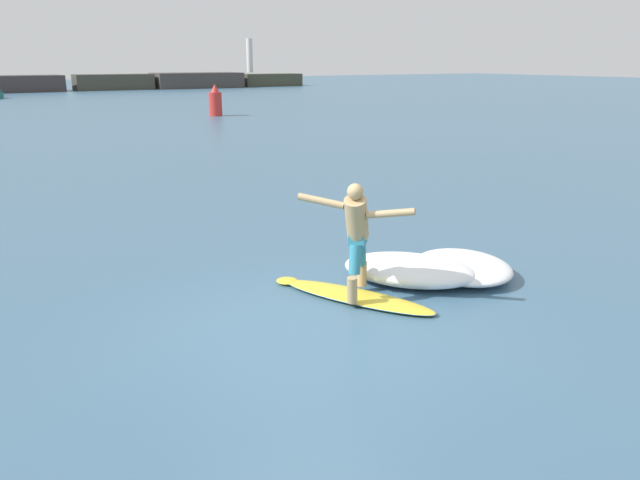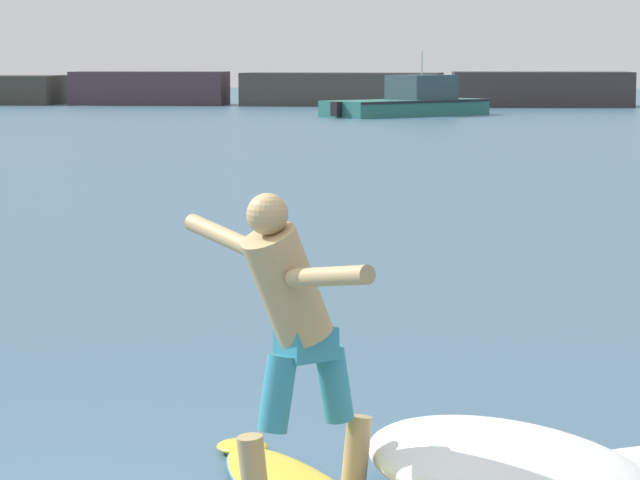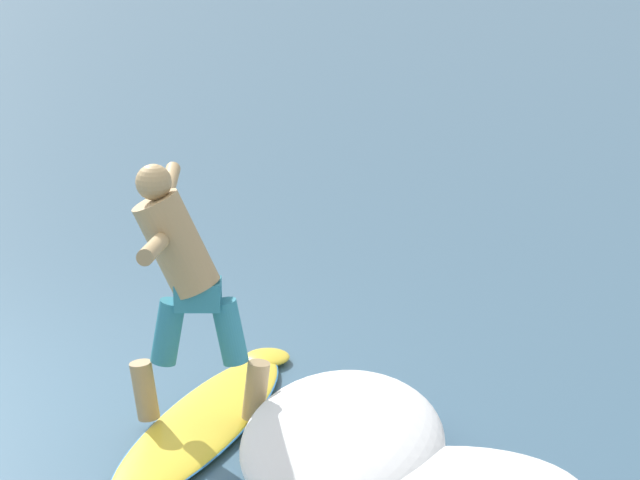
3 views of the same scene
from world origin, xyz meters
name	(u,v)px [view 3 (image 3 of 3)]	position (x,y,z in m)	size (l,w,h in m)	color
ground_plane	(8,410)	(0.00, 0.00, 0.00)	(200.00, 200.00, 0.00)	#3E627D
surfboard	(204,421)	(1.04, 0.65, 0.04)	(1.49, 2.33, 0.21)	yellow
surfer	(181,273)	(0.99, 0.55, 0.96)	(1.10, 1.12, 1.52)	tan
wave_foam_at_tail	(343,442)	(2.05, 0.78, 0.19)	(2.05, 2.15, 0.38)	white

